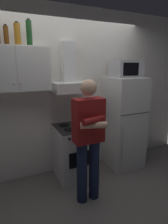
# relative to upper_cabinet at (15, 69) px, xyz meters

# --- Properties ---
(ground_plane) EXTENTS (7.00, 7.00, 0.00)m
(ground_plane) POSITION_rel_upper_cabinet_xyz_m (0.85, -0.37, -1.75)
(ground_plane) COLOR slate
(back_wall_tiled) EXTENTS (4.80, 0.10, 2.70)m
(back_wall_tiled) POSITION_rel_upper_cabinet_xyz_m (0.85, 0.23, -0.40)
(back_wall_tiled) COLOR silver
(back_wall_tiled) RESTS_ON ground_plane
(upper_cabinet) EXTENTS (0.90, 0.37, 0.60)m
(upper_cabinet) POSITION_rel_upper_cabinet_xyz_m (0.00, 0.00, 0.00)
(upper_cabinet) COLOR white
(stove_oven) EXTENTS (0.60, 0.62, 0.87)m
(stove_oven) POSITION_rel_upper_cabinet_xyz_m (0.80, -0.13, -1.32)
(stove_oven) COLOR white
(stove_oven) RESTS_ON ground_plane
(range_hood) EXTENTS (0.60, 0.44, 0.75)m
(range_hood) POSITION_rel_upper_cabinet_xyz_m (0.80, 0.00, -0.15)
(range_hood) COLOR white
(refrigerator) EXTENTS (0.60, 0.62, 1.60)m
(refrigerator) POSITION_rel_upper_cabinet_xyz_m (1.75, -0.12, -0.95)
(refrigerator) COLOR silver
(refrigerator) RESTS_ON ground_plane
(microwave) EXTENTS (0.48, 0.37, 0.28)m
(microwave) POSITION_rel_upper_cabinet_xyz_m (1.75, -0.11, -0.01)
(microwave) COLOR #B7BABF
(microwave) RESTS_ON refrigerator
(person_standing) EXTENTS (0.38, 0.33, 1.64)m
(person_standing) POSITION_rel_upper_cabinet_xyz_m (0.75, -0.73, -0.85)
(person_standing) COLOR #192342
(person_standing) RESTS_ON ground_plane
(cooking_pot) EXTENTS (0.32, 0.22, 0.10)m
(cooking_pot) POSITION_rel_upper_cabinet_xyz_m (0.93, -0.24, -0.82)
(cooking_pot) COLOR #B7BABF
(cooking_pot) RESTS_ON stove_oven
(bottle_beer_brown) EXTENTS (0.06, 0.06, 0.26)m
(bottle_beer_brown) POSITION_rel_upper_cabinet_xyz_m (-0.07, 0.03, 0.42)
(bottle_beer_brown) COLOR brown
(bottle_beer_brown) RESTS_ON upper_cabinet
(bottle_wine_green) EXTENTS (0.07, 0.07, 0.34)m
(bottle_wine_green) POSITION_rel_upper_cabinet_xyz_m (0.21, -0.01, 0.46)
(bottle_wine_green) COLOR #19471E
(bottle_wine_green) RESTS_ON upper_cabinet
(bottle_liquor_amber) EXTENTS (0.08, 0.08, 0.29)m
(bottle_liquor_amber) POSITION_rel_upper_cabinet_xyz_m (0.06, -0.03, 0.44)
(bottle_liquor_amber) COLOR #B7721E
(bottle_liquor_amber) RESTS_ON upper_cabinet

